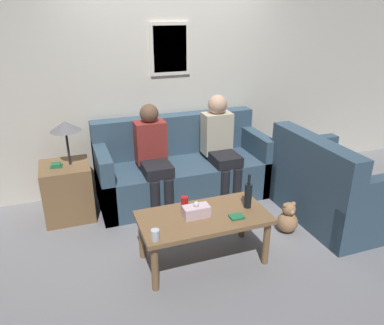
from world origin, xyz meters
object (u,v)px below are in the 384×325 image
(couch_main, at_px, (182,170))
(person_left, at_px, (153,154))
(drinking_glass, at_px, (155,235))
(person_right, at_px, (220,142))
(teddy_bear, at_px, (288,219))
(coffee_table, at_px, (204,222))
(wine_bottle, at_px, (248,195))
(couch_side, at_px, (330,190))

(couch_main, height_order, person_left, person_left)
(drinking_glass, relative_size, person_left, 0.08)
(person_left, relative_size, person_right, 0.97)
(couch_main, relative_size, person_left, 1.71)
(drinking_glass, bearing_deg, couch_main, 64.51)
(person_right, relative_size, teddy_bear, 3.64)
(coffee_table, relative_size, person_left, 0.97)
(wine_bottle, relative_size, person_left, 0.28)
(coffee_table, relative_size, person_right, 0.93)
(wine_bottle, relative_size, drinking_glass, 3.56)
(coffee_table, bearing_deg, wine_bottle, 0.65)
(coffee_table, bearing_deg, couch_main, 79.82)
(couch_main, bearing_deg, drinking_glass, -115.49)
(drinking_glass, height_order, person_right, person_right)
(teddy_bear, bearing_deg, wine_bottle, -165.81)
(couch_side, xyz_separation_m, person_right, (-0.89, 0.93, 0.34))
(drinking_glass, bearing_deg, teddy_bear, 13.83)
(couch_main, relative_size, person_right, 1.65)
(coffee_table, distance_m, person_left, 1.19)
(person_right, distance_m, teddy_bear, 1.19)
(coffee_table, distance_m, person_right, 1.37)
(coffee_table, xyz_separation_m, drinking_glass, (-0.49, -0.22, 0.11))
(coffee_table, distance_m, wine_bottle, 0.47)
(couch_side, height_order, person_right, person_right)
(couch_side, relative_size, coffee_table, 1.13)
(person_right, xyz_separation_m, teddy_bear, (0.32, -1.02, -0.53))
(couch_side, bearing_deg, coffee_table, 98.69)
(person_left, bearing_deg, person_right, 0.92)
(wine_bottle, xyz_separation_m, person_left, (-0.58, 1.15, 0.06))
(couch_main, height_order, teddy_bear, couch_main)
(couch_main, height_order, couch_side, same)
(couch_side, bearing_deg, wine_bottle, 101.68)
(teddy_bear, bearing_deg, person_right, 107.47)
(coffee_table, bearing_deg, teddy_bear, 8.41)
(person_left, xyz_separation_m, person_right, (0.82, 0.01, 0.03))
(coffee_table, relative_size, teddy_bear, 3.40)
(couch_main, distance_m, coffee_table, 1.33)
(drinking_glass, height_order, person_left, person_left)
(drinking_glass, relative_size, person_right, 0.08)
(person_left, height_order, person_right, person_right)
(drinking_glass, xyz_separation_m, teddy_bear, (1.48, 0.36, -0.37))
(couch_side, xyz_separation_m, wine_bottle, (-1.13, -0.23, 0.26))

